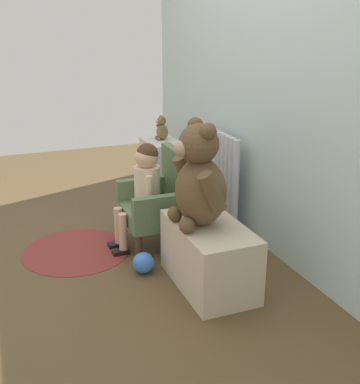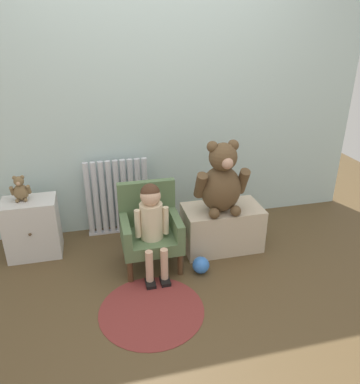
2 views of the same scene
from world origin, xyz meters
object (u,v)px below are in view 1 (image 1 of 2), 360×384
object	(u,v)px
floor_rug	(77,251)
toy_ball	(143,263)
small_dresser	(162,169)
small_teddy_bear	(162,129)
radiator	(219,179)
low_bench	(209,255)
child_figure	(144,181)
large_teddy_bear	(199,180)
child_armchair	(160,201)

from	to	relation	value
floor_rug	toy_ball	distance (m)	0.55
small_dresser	small_teddy_bear	xyz separation A→B (m)	(-0.04, 0.02, 0.34)
radiator	low_bench	xyz separation A→B (m)	(0.82, -0.46, -0.16)
radiator	floor_rug	size ratio (longest dim) A/B	0.98
child_figure	small_teddy_bear	xyz separation A→B (m)	(-0.94, 0.46, 0.12)
low_bench	large_teddy_bear	distance (m)	0.45
small_dresser	child_armchair	world-z (taller)	child_armchair
child_armchair	small_teddy_bear	xyz separation A→B (m)	(-0.94, 0.35, 0.27)
child_figure	low_bench	world-z (taller)	child_figure
large_teddy_bear	small_teddy_bear	distance (m)	1.56
toy_ball	small_teddy_bear	bearing A→B (deg)	155.70
large_teddy_bear	small_teddy_bear	size ratio (longest dim) A/B	2.85
large_teddy_bear	small_teddy_bear	xyz separation A→B (m)	(-1.52, 0.32, -0.05)
child_armchair	radiator	bearing A→B (deg)	110.39
child_armchair	large_teddy_bear	world-z (taller)	large_teddy_bear
low_bench	large_teddy_bear	world-z (taller)	large_teddy_bear
large_teddy_bear	child_armchair	bearing A→B (deg)	-177.26
small_dresser	toy_ball	world-z (taller)	small_dresser
small_dresser	radiator	bearing A→B (deg)	15.97
child_armchair	toy_ball	distance (m)	0.49
child_figure	large_teddy_bear	xyz separation A→B (m)	(0.58, 0.14, 0.17)
small_dresser	child_armchair	distance (m)	0.97
low_bench	toy_ball	bearing A→B (deg)	-131.44
large_teddy_bear	small_dresser	bearing A→B (deg)	168.33
radiator	large_teddy_bear	xyz separation A→B (m)	(0.78, -0.51, 0.29)
child_armchair	small_teddy_bear	size ratio (longest dim) A/B	3.17
radiator	small_dresser	world-z (taller)	radiator
small_teddy_bear	floor_rug	size ratio (longest dim) A/B	0.29
floor_rug	child_figure	bearing A→B (deg)	78.50
low_bench	child_armchair	bearing A→B (deg)	-173.02
low_bench	large_teddy_bear	size ratio (longest dim) A/B	1.10
small_dresser	low_bench	bearing A→B (deg)	-9.62
small_dresser	large_teddy_bear	xyz separation A→B (m)	(1.48, -0.31, 0.39)
child_figure	floor_rug	bearing A→B (deg)	-101.50
child_armchair	low_bench	distance (m)	0.64
floor_rug	toy_ball	xyz separation A→B (m)	(0.44, 0.33, 0.06)
child_armchair	low_bench	xyz separation A→B (m)	(0.62, 0.08, -0.13)
small_teddy_bear	floor_rug	xyz separation A→B (m)	(0.85, -0.91, -0.58)
toy_ball	low_bench	bearing A→B (deg)	48.56
toy_ball	floor_rug	bearing A→B (deg)	-143.17
small_dresser	large_teddy_bear	bearing A→B (deg)	-11.67
small_dresser	child_figure	distance (m)	1.03
large_teddy_bear	floor_rug	distance (m)	1.09
large_teddy_bear	toy_ball	bearing A→B (deg)	-131.66
child_figure	small_teddy_bear	distance (m)	1.06
radiator	small_teddy_bear	size ratio (longest dim) A/B	3.37
large_teddy_bear	toy_ball	distance (m)	0.66
child_figure	large_teddy_bear	world-z (taller)	large_teddy_bear
radiator	child_armchair	world-z (taller)	radiator
child_figure	large_teddy_bear	distance (m)	0.62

